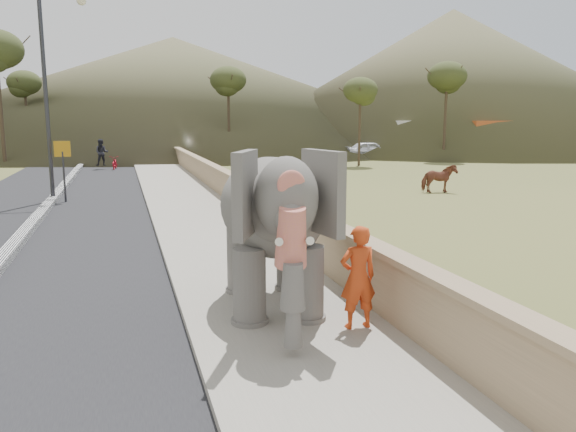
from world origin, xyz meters
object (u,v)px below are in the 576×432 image
object	(u,v)px
elephant_and_man	(273,229)
motorcyclist	(108,157)
cow	(439,179)
lamppost	(53,76)

from	to	relation	value
elephant_and_man	motorcyclist	size ratio (longest dim) A/B	1.93
cow	motorcyclist	bearing A→B (deg)	48.83
cow	elephant_and_man	xyz separation A→B (m)	(-11.13, -13.09, 0.82)
lamppost	motorcyclist	distance (m)	15.01
elephant_and_man	lamppost	bearing A→B (deg)	107.37
lamppost	cow	size ratio (longest dim) A/B	5.34
motorcyclist	elephant_and_man	bearing A→B (deg)	-83.85
cow	motorcyclist	distance (m)	21.70
lamppost	motorcyclist	world-z (taller)	lamppost
motorcyclist	cow	bearing A→B (deg)	-48.78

